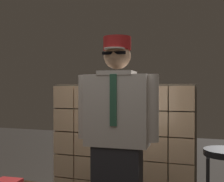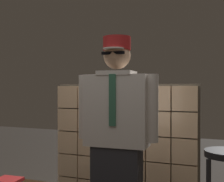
{
  "view_description": "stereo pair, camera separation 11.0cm",
  "coord_description": "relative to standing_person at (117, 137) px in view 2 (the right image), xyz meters",
  "views": [
    {
      "loc": [
        0.93,
        -1.82,
        1.31
      ],
      "look_at": [
        0.16,
        0.5,
        1.29
      ],
      "focal_mm": 46.35,
      "sensor_mm": 36.0,
      "label": 1
    },
    {
      "loc": [
        1.04,
        -1.78,
        1.31
      ],
      "look_at": [
        0.16,
        0.5,
        1.29
      ],
      "focal_mm": 46.35,
      "sensor_mm": 36.0,
      "label": 2
    }
  ],
  "objects": [
    {
      "name": "glass_block_wall",
      "position": [
        -0.21,
        0.78,
        -0.24
      ],
      "size": [
        1.64,
        0.1,
        1.37
      ],
      "color": "#E0B78C",
      "rests_on": "ground"
    },
    {
      "name": "standing_person",
      "position": [
        0.0,
        0.0,
        0.0
      ],
      "size": [
        0.69,
        0.3,
        1.73
      ],
      "rotation": [
        0.0,
        0.0,
        0.04
      ],
      "color": "#28282D",
      "rests_on": "ground"
    }
  ]
}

